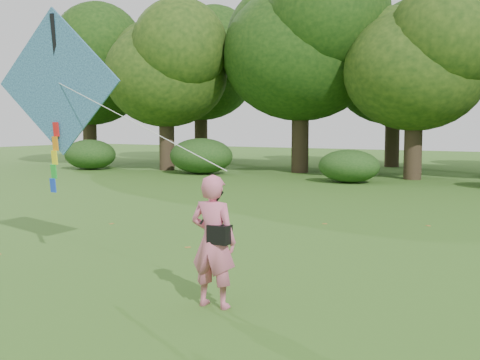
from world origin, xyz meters
The scene contains 6 objects.
ground centered at (0.00, 0.00, 0.00)m, with size 100.00×100.00×0.00m, color #265114.
man_kite_flyer centered at (0.22, -0.62, 0.92)m, with size 0.67×0.44×1.84m, color #D36381.
crossbody_bag centered at (0.34, -0.65, 1.04)m, with size 0.43×0.20×0.72m.
flying_kite centered at (-3.72, 0.41, 3.23)m, with size 5.51×1.30×3.34m.
shrub_band centered at (-0.72, 17.60, 0.86)m, with size 39.15×3.22×1.88m.
fallen_leaves centered at (0.65, 2.85, 0.01)m, with size 11.25×13.09×0.01m.
Camera 1 is at (4.53, -7.52, 2.53)m, focal length 45.00 mm.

